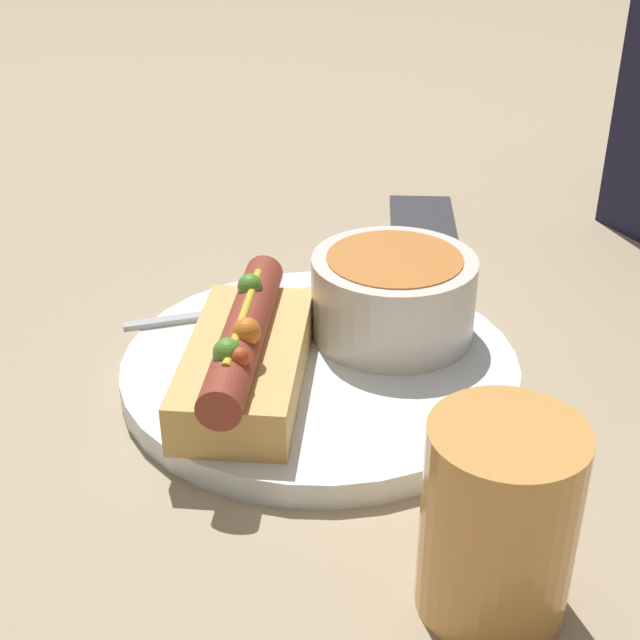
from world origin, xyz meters
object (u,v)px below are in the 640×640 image
object	(u,v)px
soup_bowl	(393,293)
spoon	(289,302)
drinking_glass	(499,521)
hot_dog	(245,356)

from	to	relation	value
soup_bowl	spoon	distance (m)	0.08
drinking_glass	soup_bowl	bearing A→B (deg)	162.01
hot_dog	spoon	distance (m)	0.11
hot_dog	spoon	size ratio (longest dim) A/B	1.02
hot_dog	spoon	world-z (taller)	hot_dog
drinking_glass	spoon	bearing A→B (deg)	175.45
soup_bowl	drinking_glass	size ratio (longest dim) A/B	1.12
spoon	drinking_glass	world-z (taller)	drinking_glass
spoon	hot_dog	bearing A→B (deg)	-118.90
spoon	drinking_glass	distance (m)	0.28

